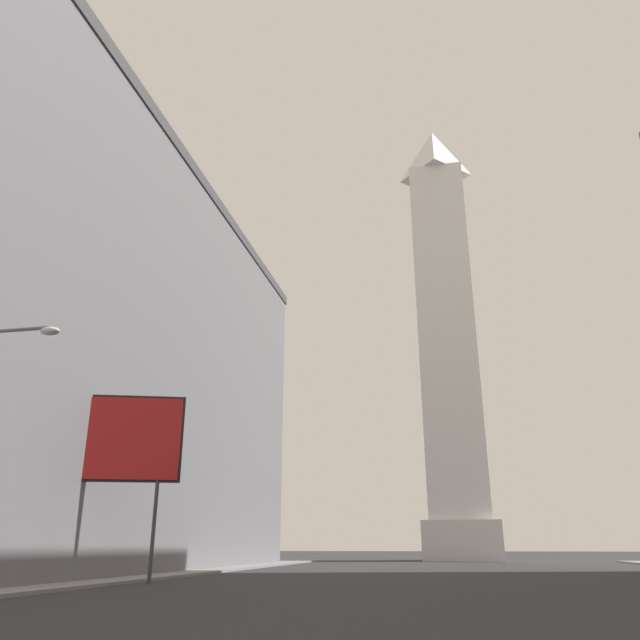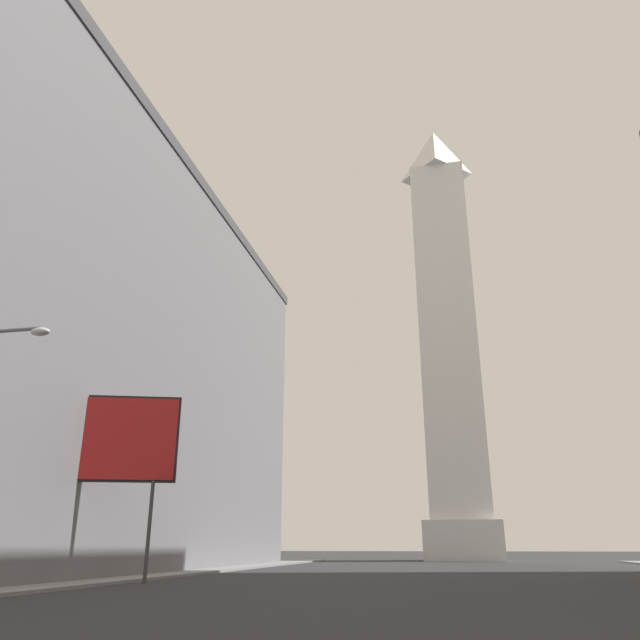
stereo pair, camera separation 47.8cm
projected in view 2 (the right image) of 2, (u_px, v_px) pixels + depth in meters
sidewalk_left at (74, 582)px, 29.08m from camera, size 5.00×91.87×0.15m
building_left at (2, 342)px, 40.97m from camera, size 22.34×60.54×28.44m
obelisk at (447, 328)px, 80.10m from camera, size 8.75×8.75×58.06m
billboard_sign at (111, 441)px, 30.37m from camera, size 6.13×2.23×8.70m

